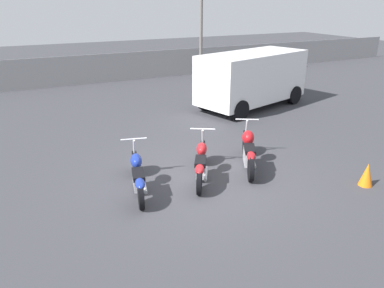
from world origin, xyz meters
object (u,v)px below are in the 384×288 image
(motorcycle_slot_0, at_px, (138,175))
(parked_van, at_px, (252,77))
(traffic_cone_near, at_px, (367,175))
(motorcycle_slot_2, at_px, (248,150))
(motorcycle_slot_1, at_px, (201,163))

(motorcycle_slot_0, xyz_separation_m, parked_van, (6.07, 4.54, 0.75))
(motorcycle_slot_0, distance_m, parked_van, 7.62)
(motorcycle_slot_0, height_order, parked_van, parked_van)
(traffic_cone_near, bearing_deg, motorcycle_slot_2, 132.18)
(motorcycle_slot_2, xyz_separation_m, parked_van, (3.24, 4.56, 0.70))
(motorcycle_slot_1, bearing_deg, motorcycle_slot_0, -152.46)
(motorcycle_slot_0, bearing_deg, traffic_cone_near, -9.39)
(traffic_cone_near, bearing_deg, parked_van, 77.56)
(traffic_cone_near, bearing_deg, motorcycle_slot_0, 156.51)
(parked_van, height_order, traffic_cone_near, parked_van)
(motorcycle_slot_2, height_order, parked_van, parked_van)
(motorcycle_slot_2, xyz_separation_m, traffic_cone_near, (1.80, -1.99, -0.17))
(motorcycle_slot_1, distance_m, traffic_cone_near, 3.68)
(motorcycle_slot_1, bearing_deg, traffic_cone_near, -1.31)
(motorcycle_slot_1, xyz_separation_m, motorcycle_slot_2, (1.33, 0.05, 0.04))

